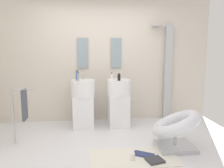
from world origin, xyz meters
TOP-DOWN VIEW (x-y plane):
  - ground_plane at (0.00, 0.00)m, footprint 4.80×3.60m
  - rear_partition at (0.00, 1.65)m, footprint 4.80×0.10m
  - pedestal_sink_left at (-0.35, 1.14)m, footprint 0.46×0.46m
  - pedestal_sink_right at (0.35, 1.14)m, footprint 0.46×0.46m
  - vanity_mirror_left at (-0.35, 1.58)m, footprint 0.22×0.03m
  - vanity_mirror_right at (0.35, 1.58)m, footprint 0.22×0.03m
  - shower_column at (1.48, 1.53)m, footprint 0.49×0.24m
  - lounge_chair at (1.08, -0.01)m, footprint 1.03×1.03m
  - towel_rack at (-1.31, 0.46)m, footprint 0.37×0.22m
  - area_rug at (0.37, -0.24)m, footprint 1.25×0.64m
  - magazine_charcoal at (0.64, -0.40)m, footprint 0.26×0.24m
  - magazine_navy at (0.53, -0.20)m, footprint 0.33×0.29m
  - coffee_mug at (0.34, -0.32)m, footprint 0.07×0.07m
  - soap_bottle_grey at (-0.44, 1.03)m, footprint 0.04×0.04m
  - soap_bottle_white at (0.22, 1.23)m, footprint 0.05×0.05m
  - soap_bottle_blue at (-0.46, 1.12)m, footprint 0.05×0.05m
  - soap_bottle_black at (0.34, 1.01)m, footprint 0.06×0.06m

SIDE VIEW (x-z plane):
  - ground_plane at x=0.00m, z-range -0.04..0.00m
  - area_rug at x=0.37m, z-range 0.00..0.01m
  - magazine_navy at x=0.53m, z-range 0.01..0.03m
  - magazine_charcoal at x=0.64m, z-range 0.01..0.04m
  - coffee_mug at x=0.34m, z-range 0.01..0.11m
  - lounge_chair at x=1.08m, z-range 0.03..0.67m
  - pedestal_sink_left at x=-0.35m, z-range -0.02..1.03m
  - pedestal_sink_right at x=0.35m, z-range -0.02..1.03m
  - towel_rack at x=-1.31m, z-range 0.15..1.10m
  - soap_bottle_white at x=0.22m, z-range 0.94..1.07m
  - soap_bottle_black at x=0.34m, z-range 0.94..1.08m
  - soap_bottle_grey at x=-0.44m, z-range 0.94..1.11m
  - soap_bottle_blue at x=-0.46m, z-range 0.94..1.14m
  - shower_column at x=1.48m, z-range 0.05..2.10m
  - rear_partition at x=0.00m, z-range 0.00..2.60m
  - vanity_mirror_left at x=-0.35m, z-range 1.15..1.77m
  - vanity_mirror_right at x=0.35m, z-range 1.15..1.77m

